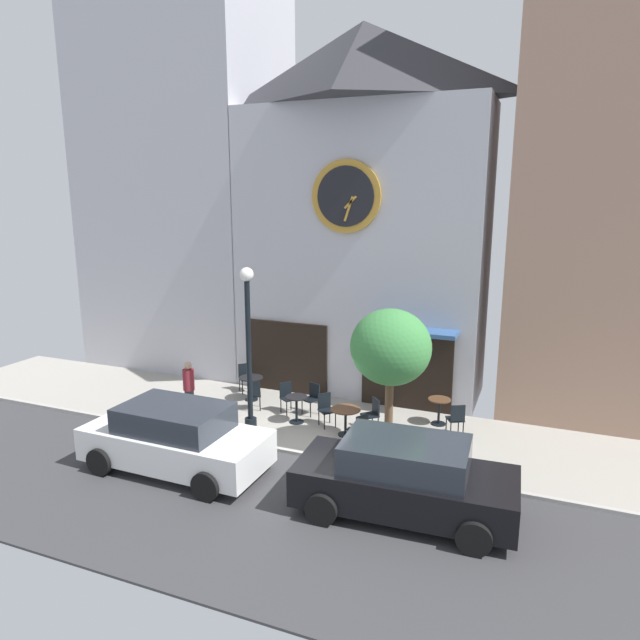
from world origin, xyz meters
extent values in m
cube|color=#9E998E|center=(0.00, 2.05, -0.03)|extent=(26.26, 4.11, 0.05)
cube|color=#38383A|center=(0.00, -2.64, -0.03)|extent=(26.26, 5.27, 0.05)
cube|color=#A8A5A0|center=(0.00, 0.02, 0.04)|extent=(26.26, 0.12, 0.08)
cube|color=#B2B2BC|center=(-0.26, 5.45, 4.44)|extent=(7.74, 2.68, 8.88)
pyramid|color=#2D2D33|center=(-0.26, 5.45, 10.03)|extent=(6.96, 3.75, 2.30)
cylinder|color=#B7842D|center=(-0.26, 4.05, 6.17)|extent=(2.10, 0.10, 2.10)
cylinder|color=black|center=(-0.26, 3.99, 6.17)|extent=(1.72, 0.04, 1.72)
cube|color=#B7842D|center=(-0.09, 3.95, 6.01)|extent=(0.38, 0.03, 0.37)
cube|color=#B7842D|center=(-0.14, 3.95, 5.83)|extent=(0.29, 0.03, 0.72)
cube|color=black|center=(-2.19, 4.07, 1.15)|extent=(2.71, 0.10, 2.30)
cube|color=black|center=(1.68, 4.07, 1.15)|extent=(2.71, 0.10, 2.30)
cube|color=#33568C|center=(1.91, 3.76, 2.45)|extent=(2.48, 0.90, 0.12)
cube|color=#B2B2BC|center=(-7.41, 6.59, 7.13)|extent=(6.62, 4.96, 14.26)
cylinder|color=black|center=(-1.78, 0.84, 0.18)|extent=(0.32, 0.32, 0.36)
cylinder|color=black|center=(-1.78, 0.84, 2.03)|extent=(0.14, 0.14, 4.07)
sphere|color=white|center=(-1.78, 0.84, 4.25)|extent=(0.36, 0.36, 0.36)
cylinder|color=brown|center=(2.02, 0.85, 1.02)|extent=(0.20, 0.20, 2.05)
ellipsoid|color=#3D8442|center=(2.02, 0.85, 2.72)|extent=(1.93, 1.73, 1.83)
cylinder|color=black|center=(-2.91, 2.93, 0.36)|extent=(0.07, 0.07, 0.72)
cylinder|color=black|center=(-2.91, 2.93, 0.01)|extent=(0.40, 0.40, 0.03)
cylinder|color=black|center=(-2.91, 2.93, 0.72)|extent=(0.73, 0.73, 0.03)
cylinder|color=black|center=(-0.87, 1.84, 0.37)|extent=(0.07, 0.07, 0.75)
cylinder|color=black|center=(-0.87, 1.84, 0.01)|extent=(0.40, 0.40, 0.03)
cylinder|color=black|center=(-0.87, 1.84, 0.75)|extent=(0.61, 0.61, 0.03)
cylinder|color=black|center=(0.68, 1.54, 0.36)|extent=(0.07, 0.07, 0.72)
cylinder|color=black|center=(0.68, 1.54, 0.01)|extent=(0.40, 0.40, 0.03)
cylinder|color=brown|center=(0.68, 1.54, 0.72)|extent=(0.79, 0.79, 0.03)
cylinder|color=black|center=(2.83, 3.19, 0.36)|extent=(0.07, 0.07, 0.73)
cylinder|color=black|center=(2.83, 3.19, 0.01)|extent=(0.40, 0.40, 0.03)
cylinder|color=brown|center=(2.83, 3.19, 0.73)|extent=(0.62, 0.62, 0.03)
cube|color=black|center=(0.02, 1.90, 0.45)|extent=(0.56, 0.56, 0.04)
cube|color=black|center=(-0.12, 2.02, 0.68)|extent=(0.28, 0.31, 0.45)
cylinder|color=black|center=(0.03, 1.66, 0.23)|extent=(0.03, 0.03, 0.45)
cylinder|color=black|center=(0.26, 1.92, 0.23)|extent=(0.03, 0.03, 0.45)
cylinder|color=black|center=(-0.22, 1.89, 0.23)|extent=(0.03, 0.03, 0.45)
cylinder|color=black|center=(0.00, 2.14, 0.23)|extent=(0.03, 0.03, 0.45)
cube|color=black|center=(1.19, 2.03, 0.45)|extent=(0.57, 0.57, 0.04)
cube|color=black|center=(1.32, 2.15, 0.68)|extent=(0.29, 0.30, 0.45)
cylinder|color=black|center=(0.95, 2.03, 0.23)|extent=(0.03, 0.03, 0.45)
cylinder|color=black|center=(1.19, 1.79, 0.23)|extent=(0.03, 0.03, 0.45)
cylinder|color=black|center=(1.20, 2.27, 0.23)|extent=(0.03, 0.03, 0.45)
cylinder|color=black|center=(1.43, 2.02, 0.23)|extent=(0.03, 0.03, 0.45)
cube|color=black|center=(-2.46, 2.28, 0.45)|extent=(0.54, 0.54, 0.04)
cube|color=black|center=(-2.37, 2.12, 0.68)|extent=(0.35, 0.22, 0.45)
cylinder|color=black|center=(-2.39, 2.51, 0.23)|extent=(0.03, 0.03, 0.45)
cylinder|color=black|center=(-2.69, 2.35, 0.23)|extent=(0.03, 0.03, 0.45)
cylinder|color=black|center=(-2.22, 2.22, 0.23)|extent=(0.03, 0.03, 0.45)
cylinder|color=black|center=(-2.52, 2.05, 0.23)|extent=(0.03, 0.03, 0.45)
cube|color=black|center=(1.19, 0.99, 0.45)|extent=(0.55, 0.55, 0.04)
cube|color=black|center=(1.34, 0.89, 0.68)|extent=(0.23, 0.34, 0.45)
cylinder|color=black|center=(1.13, 1.22, 0.23)|extent=(0.03, 0.03, 0.45)
cylinder|color=black|center=(0.95, 0.93, 0.23)|extent=(0.03, 0.03, 0.45)
cylinder|color=black|center=(1.42, 1.04, 0.23)|extent=(0.03, 0.03, 0.45)
cylinder|color=black|center=(1.24, 0.76, 0.23)|extent=(0.03, 0.03, 0.45)
cube|color=black|center=(-1.36, 2.38, 0.45)|extent=(0.56, 0.56, 0.04)
cube|color=black|center=(-1.51, 2.48, 0.68)|extent=(0.25, 0.34, 0.45)
cylinder|color=black|center=(-1.32, 2.14, 0.23)|extent=(0.03, 0.03, 0.45)
cylinder|color=black|center=(-1.13, 2.42, 0.23)|extent=(0.03, 0.03, 0.45)
cylinder|color=black|center=(-1.60, 2.33, 0.23)|extent=(0.03, 0.03, 0.45)
cylinder|color=black|center=(-1.41, 2.61, 0.23)|extent=(0.03, 0.03, 0.45)
cube|color=black|center=(3.35, 2.62, 0.45)|extent=(0.54, 0.54, 0.04)
cube|color=black|center=(3.44, 2.46, 0.68)|extent=(0.35, 0.22, 0.45)
cylinder|color=black|center=(3.42, 2.85, 0.23)|extent=(0.03, 0.03, 0.45)
cylinder|color=black|center=(3.12, 2.69, 0.23)|extent=(0.03, 0.03, 0.45)
cylinder|color=black|center=(3.58, 2.56, 0.23)|extent=(0.03, 0.03, 0.45)
cylinder|color=black|center=(3.29, 2.39, 0.23)|extent=(0.03, 0.03, 0.45)
cube|color=black|center=(-3.43, 3.52, 0.45)|extent=(0.57, 0.57, 0.04)
cube|color=black|center=(-3.56, 3.65, 0.68)|extent=(0.29, 0.30, 0.45)
cylinder|color=black|center=(-3.42, 3.28, 0.23)|extent=(0.03, 0.03, 0.45)
cylinder|color=black|center=(-3.19, 3.53, 0.23)|extent=(0.03, 0.03, 0.45)
cylinder|color=black|center=(-3.67, 3.52, 0.23)|extent=(0.03, 0.03, 0.45)
cylinder|color=black|center=(-3.43, 3.76, 0.23)|extent=(0.03, 0.03, 0.45)
cube|color=black|center=(-0.75, 2.54, 0.45)|extent=(0.52, 0.52, 0.04)
cube|color=black|center=(-0.69, 2.71, 0.68)|extent=(0.37, 0.17, 0.45)
cylinder|color=black|center=(-0.97, 2.44, 0.23)|extent=(0.03, 0.03, 0.45)
cylinder|color=black|center=(-0.66, 2.32, 0.23)|extent=(0.03, 0.03, 0.45)
cylinder|color=black|center=(-0.85, 2.76, 0.23)|extent=(0.03, 0.03, 0.45)
cylinder|color=black|center=(-0.53, 2.64, 0.23)|extent=(0.03, 0.03, 0.45)
cylinder|color=#2D2D38|center=(-3.81, 0.98, 0.42)|extent=(0.36, 0.36, 0.85)
cylinder|color=maroon|center=(-3.81, 0.98, 1.15)|extent=(0.44, 0.44, 0.60)
sphere|color=tan|center=(-3.81, 0.98, 1.56)|extent=(0.22, 0.22, 0.22)
cube|color=white|center=(-2.31, -1.71, 0.60)|extent=(4.32, 1.86, 0.75)
cube|color=#262B33|center=(-2.31, -1.71, 1.25)|extent=(2.43, 1.62, 0.60)
cylinder|color=black|center=(-0.91, -2.63, 0.32)|extent=(0.64, 0.23, 0.64)
cylinder|color=black|center=(-0.88, -0.83, 0.32)|extent=(0.64, 0.23, 0.64)
cylinder|color=black|center=(-3.74, -2.59, 0.32)|extent=(0.64, 0.23, 0.64)
cylinder|color=black|center=(-3.72, -0.79, 0.32)|extent=(0.64, 0.23, 0.64)
cube|color=black|center=(3.02, -1.58, 0.60)|extent=(4.38, 2.00, 0.75)
cube|color=#262B33|center=(3.02, -1.58, 1.25)|extent=(2.48, 1.70, 0.60)
cylinder|color=black|center=(4.48, -2.41, 0.32)|extent=(0.65, 0.25, 0.64)
cylinder|color=black|center=(4.39, -0.61, 0.32)|extent=(0.65, 0.25, 0.64)
cylinder|color=black|center=(1.64, -2.54, 0.32)|extent=(0.65, 0.25, 0.64)
cylinder|color=black|center=(1.56, -0.75, 0.32)|extent=(0.65, 0.25, 0.64)
camera|label=1|loc=(5.30, -11.65, 6.21)|focal=31.74mm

